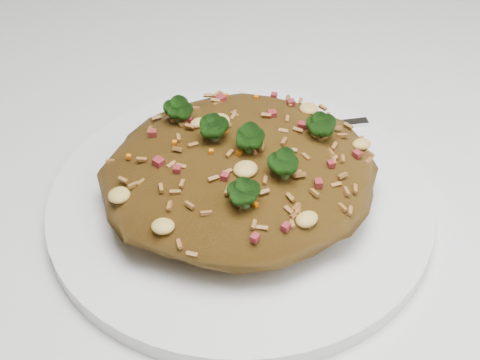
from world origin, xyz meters
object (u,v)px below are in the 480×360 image
object	(u,v)px
dining_table	(256,244)
plate	(240,201)
fork	(285,130)
fried_rice	(240,164)

from	to	relation	value
dining_table	plate	size ratio (longest dim) A/B	4.13
fork	dining_table	bearing A→B (deg)	-134.93
dining_table	fork	size ratio (longest dim) A/B	7.37
dining_table	fried_rice	world-z (taller)	fried_rice
fried_rice	fork	size ratio (longest dim) A/B	1.25
plate	fried_rice	size ratio (longest dim) A/B	1.43
plate	fork	bearing A→B (deg)	48.57
fried_rice	fork	bearing A→B (deg)	48.69
dining_table	fried_rice	bearing A→B (deg)	-123.59
dining_table	plate	world-z (taller)	plate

